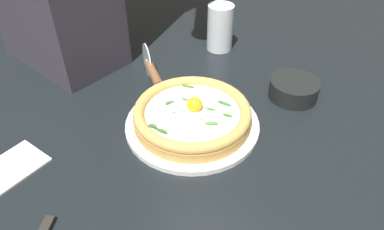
# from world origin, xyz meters

# --- Properties ---
(ground_plane) EXTENTS (2.40, 2.40, 0.03)m
(ground_plane) POSITION_xyz_m (0.00, 0.00, -0.01)
(ground_plane) COLOR black
(ground_plane) RESTS_ON ground
(pizza_plate) EXTENTS (0.29, 0.29, 0.01)m
(pizza_plate) POSITION_xyz_m (-0.03, -0.00, 0.01)
(pizza_plate) COLOR white
(pizza_plate) RESTS_ON ground
(pizza) EXTENTS (0.25, 0.25, 0.06)m
(pizza) POSITION_xyz_m (-0.03, -0.00, 0.03)
(pizza) COLOR tan
(pizza) RESTS_ON pizza_plate
(side_bowl) EXTENTS (0.12, 0.12, 0.04)m
(side_bowl) POSITION_xyz_m (0.06, 0.25, 0.02)
(side_bowl) COLOR black
(side_bowl) RESTS_ON ground
(pizza_cutter) EXTENTS (0.15, 0.08, 0.09)m
(pizza_cutter) POSITION_xyz_m (-0.22, 0.04, 0.04)
(pizza_cutter) COLOR silver
(pizza_cutter) RESTS_ON ground
(drinking_glass) EXTENTS (0.07, 0.07, 0.13)m
(drinking_glass) POSITION_xyz_m (-0.23, 0.30, 0.06)
(drinking_glass) COLOR silver
(drinking_glass) RESTS_ON ground
(folded_napkin) EXTENTS (0.11, 0.15, 0.01)m
(folded_napkin) POSITION_xyz_m (-0.18, -0.34, 0.00)
(folded_napkin) COLOR white
(folded_napkin) RESTS_ON ground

